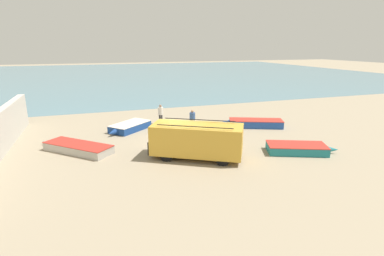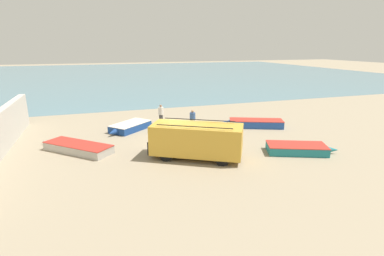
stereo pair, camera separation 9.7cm
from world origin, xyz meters
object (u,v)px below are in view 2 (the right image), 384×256
(fishing_rowboat_0, at_px, (254,123))
(fishing_rowboat_2, at_px, (298,149))
(fishing_rowboat_1, at_px, (76,147))
(fisherman_1, at_px, (193,118))
(fishing_rowboat_3, at_px, (130,127))
(fisherman_0, at_px, (161,112))
(parked_van, at_px, (196,140))

(fishing_rowboat_0, relative_size, fishing_rowboat_2, 1.18)
(fishing_rowboat_0, distance_m, fishing_rowboat_1, 13.60)
(fishing_rowboat_2, xyz_separation_m, fisherman_1, (-4.64, 6.76, 0.72))
(fishing_rowboat_0, xyz_separation_m, fishing_rowboat_1, (-13.50, -1.66, -0.04))
(fishing_rowboat_2, bearing_deg, fishing_rowboat_3, 160.48)
(fishing_rowboat_1, xyz_separation_m, fishing_rowboat_2, (13.03, -4.62, 0.01))
(fisherman_0, bearing_deg, fisherman_1, -124.94)
(fishing_rowboat_0, bearing_deg, fisherman_0, -3.11)
(parked_van, xyz_separation_m, fishing_rowboat_1, (-6.77, 3.42, -0.86))
(fishing_rowboat_0, height_order, fishing_rowboat_1, fishing_rowboat_0)
(parked_van, relative_size, fishing_rowboat_1, 1.21)
(fishing_rowboat_2, bearing_deg, fisherman_1, 147.24)
(fishing_rowboat_0, distance_m, fishing_rowboat_2, 6.30)
(fishing_rowboat_3, relative_size, fisherman_0, 2.23)
(fishing_rowboat_2, bearing_deg, parked_van, -168.06)
(parked_van, height_order, fisherman_0, parked_van)
(fishing_rowboat_1, xyz_separation_m, fisherman_0, (6.54, 5.02, 0.72))
(parked_van, height_order, fishing_rowboat_3, parked_van)
(parked_van, height_order, fishing_rowboat_1, parked_van)
(parked_van, bearing_deg, fishing_rowboat_3, -37.06)
(fisherman_0, bearing_deg, fishing_rowboat_2, -123.62)
(fisherman_0, bearing_deg, fishing_rowboat_0, -93.35)
(parked_van, distance_m, fishing_rowboat_1, 7.63)
(fisherman_0, relative_size, fisherman_1, 0.99)
(fisherman_0, height_order, fisherman_1, fisherman_1)
(parked_van, bearing_deg, fisherman_0, -58.14)
(fishing_rowboat_0, bearing_deg, fishing_rowboat_1, 29.72)
(fisherman_0, bearing_deg, parked_van, -156.01)
(fishing_rowboat_1, relative_size, fishing_rowboat_2, 1.06)
(fishing_rowboat_0, bearing_deg, fishing_rowboat_2, 108.41)
(fishing_rowboat_1, xyz_separation_m, fisherman_1, (8.39, 2.14, 0.73))
(parked_van, xyz_separation_m, fisherman_1, (1.62, 5.56, -0.13))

